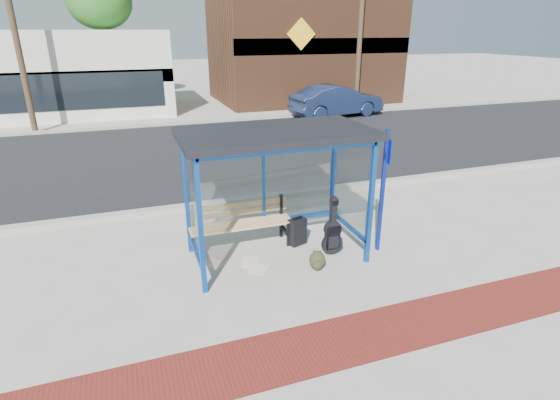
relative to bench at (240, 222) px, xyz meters
name	(u,v)px	position (x,y,z in m)	size (l,w,h in m)	color
ground	(276,256)	(0.52, -0.62, -0.53)	(120.00, 120.00, 0.00)	#B2ADA0
brick_paver_strip	(338,342)	(0.52, -3.22, -0.53)	(60.00, 1.00, 0.01)	maroon
curb_near	(238,201)	(0.52, 2.28, -0.47)	(60.00, 0.25, 0.12)	gray
street_asphalt	(202,152)	(0.52, 7.38, -0.53)	(60.00, 10.00, 0.00)	black
curb_far	(182,123)	(0.52, 12.48, -0.47)	(60.00, 0.25, 0.12)	gray
far_sidewalk	(177,117)	(0.52, 14.38, -0.53)	(60.00, 4.00, 0.01)	#B2ADA0
bus_shelter	(275,149)	(0.52, -0.55, 1.54)	(3.30, 1.80, 2.42)	#0E41A0
storefront_brown	(302,44)	(8.52, 17.87, 2.67)	(10.00, 7.08, 6.40)	#59331E
tree_mid	(99,2)	(-2.48, 21.38, 4.92)	(3.60, 3.60, 7.03)	#4C3826
tree_right	(345,7)	(13.02, 21.38, 4.92)	(3.60, 3.60, 7.03)	#4C3826
utility_pole_west	(14,27)	(-5.48, 12.78, 3.57)	(1.60, 0.24, 8.00)	#4C3826
utility_pole_east	(360,27)	(9.52, 12.78, 3.57)	(1.60, 0.24, 8.00)	#4C3826
bench	(240,222)	(0.00, 0.00, 0.00)	(2.00, 0.51, 0.94)	black
guitar_bag	(332,234)	(1.56, -0.87, -0.13)	(0.41, 0.13, 1.10)	black
suitcase	(297,232)	(1.08, -0.29, -0.26)	(0.39, 0.31, 0.59)	black
backpack	(317,261)	(1.05, -1.32, -0.37)	(0.34, 0.33, 0.34)	black
sign_post	(383,185)	(2.48, -1.02, 0.80)	(0.14, 0.29, 2.37)	navy
newspaper_a	(258,269)	(0.05, -0.98, -0.53)	(0.38, 0.30, 0.01)	white
newspaper_b	(213,264)	(-0.67, -0.51, -0.53)	(0.41, 0.32, 0.01)	white
newspaper_c	(251,262)	(0.00, -0.69, -0.53)	(0.41, 0.32, 0.01)	white
parked_car	(337,101)	(7.99, 11.95, 0.23)	(1.61, 4.62, 1.52)	#1A2749
fire_hydrant	(364,101)	(10.44, 13.56, -0.13)	(0.33, 0.22, 0.73)	#B90D11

